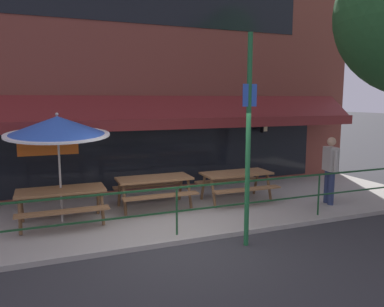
{
  "coord_description": "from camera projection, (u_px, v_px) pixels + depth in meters",
  "views": [
    {
      "loc": [
        -2.33,
        -6.39,
        2.75
      ],
      "look_at": [
        0.84,
        1.6,
        1.5
      ],
      "focal_mm": 35.0,
      "sensor_mm": 36.0,
      "label": 1
    }
  ],
  "objects": [
    {
      "name": "ground_plane",
      "position": [
        182.0,
        245.0,
        7.12
      ],
      "size": [
        120.0,
        120.0,
        0.0
      ],
      "primitive_type": "plane",
      "color": "#2D2D30"
    },
    {
      "name": "patio_deck",
      "position": [
        153.0,
        213.0,
        8.96
      ],
      "size": [
        15.0,
        4.0,
        0.1
      ],
      "primitive_type": "cube",
      "color": "#9E998E",
      "rests_on": "ground"
    },
    {
      "name": "restaurant_building",
      "position": [
        130.0,
        58.0,
        10.45
      ],
      "size": [
        15.0,
        1.6,
        7.84
      ],
      "color": "brown",
      "rests_on": "ground"
    },
    {
      "name": "patio_railing",
      "position": [
        177.0,
        200.0,
        7.28
      ],
      "size": [
        13.84,
        0.04,
        0.97
      ],
      "color": "#194723",
      "rests_on": "patio_deck"
    },
    {
      "name": "picnic_table_left",
      "position": [
        61.0,
        197.0,
        7.92
      ],
      "size": [
        1.8,
        1.42,
        0.76
      ],
      "color": "brown",
      "rests_on": "patio_deck"
    },
    {
      "name": "picnic_table_centre",
      "position": [
        154.0,
        184.0,
        9.13
      ],
      "size": [
        1.8,
        1.42,
        0.76
      ],
      "color": "brown",
      "rests_on": "patio_deck"
    },
    {
      "name": "picnic_table_right",
      "position": [
        236.0,
        178.0,
        9.76
      ],
      "size": [
        1.8,
        1.42,
        0.76
      ],
      "color": "brown",
      "rests_on": "patio_deck"
    },
    {
      "name": "patio_umbrella_left",
      "position": [
        57.0,
        127.0,
        7.86
      ],
      "size": [
        2.14,
        2.14,
        2.38
      ],
      "color": "#B7B2A8",
      "rests_on": "patio_deck"
    },
    {
      "name": "pedestrian_walking",
      "position": [
        330.0,
        167.0,
        9.44
      ],
      "size": [
        0.32,
        0.61,
        1.71
      ],
      "color": "navy",
      "rests_on": "patio_deck"
    },
    {
      "name": "street_sign_pole",
      "position": [
        248.0,
        140.0,
        6.83
      ],
      "size": [
        0.28,
        0.09,
        3.92
      ],
      "color": "#1E6033",
      "rests_on": "ground"
    }
  ]
}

